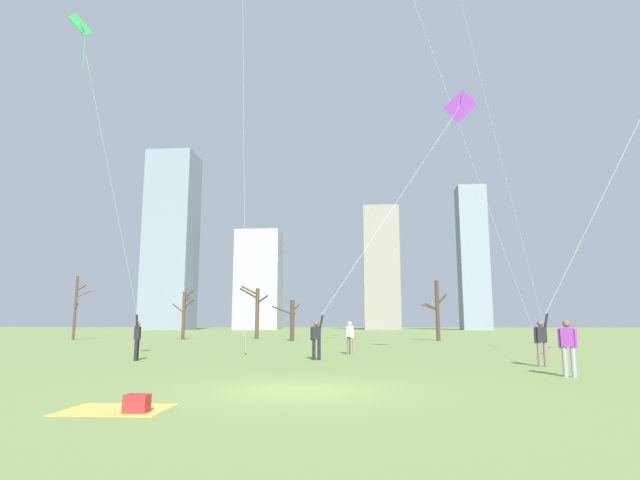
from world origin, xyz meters
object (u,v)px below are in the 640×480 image
object	(u,v)px
kite_flyer_midfield_center_teal	(564,292)
bare_tree_leftmost	(184,314)
bystander_far_off_by_trees	(350,336)
bare_tree_left_of_center	(256,310)
bystander_strolling_midfield	(568,345)
bare_tree_center	(76,306)
picnic_spot	(128,406)
bare_tree_far_right_edge	(292,319)
kite_flyer_foreground_left_green	(132,310)
kite_flyer_foreground_right_purple	(356,274)
distant_kite_drifting_left_orange	(417,9)
bare_tree_rightmost	(437,309)

from	to	relation	value
kite_flyer_midfield_center_teal	bare_tree_leftmost	distance (m)	38.19
bystander_far_off_by_trees	bare_tree_left_of_center	world-z (taller)	bare_tree_left_of_center
bystander_strolling_midfield	bare_tree_center	world-z (taller)	bare_tree_center
bystander_strolling_midfield	picnic_spot	xyz separation A→B (m)	(-9.99, -6.66, -0.81)
bare_tree_left_of_center	bare_tree_leftmost	xyz separation A→B (m)	(-6.44, -2.73, -0.43)
bare_tree_far_right_edge	bare_tree_center	world-z (taller)	bare_tree_center
picnic_spot	kite_flyer_foreground_left_green	bearing A→B (deg)	114.24
kite_flyer_foreground_right_purple	kite_flyer_midfield_center_teal	bearing A→B (deg)	-24.48
bare_tree_center	kite_flyer_midfield_center_teal	bearing A→B (deg)	-39.62
bare_tree_center	bare_tree_leftmost	world-z (taller)	bare_tree_center
picnic_spot	bare_tree_leftmost	world-z (taller)	bare_tree_leftmost
kite_flyer_foreground_right_purple	picnic_spot	xyz separation A→B (m)	(-3.88, -13.46, -3.55)
kite_flyer_midfield_center_teal	bare_tree_leftmost	size ratio (longest dim) A/B	3.48
bystander_strolling_midfield	distant_kite_drifting_left_orange	bearing A→B (deg)	100.79
picnic_spot	bare_tree_left_of_center	xyz separation A→B (m)	(-6.31, 42.50, 2.79)
bare_tree_center	kite_flyer_foreground_right_purple	bearing A→B (deg)	-42.98
kite_flyer_foreground_right_purple	bare_tree_far_right_edge	distance (m)	24.09
bystander_far_off_by_trees	bare_tree_far_right_edge	bearing A→B (deg)	105.56
bare_tree_left_of_center	bare_tree_rightmost	size ratio (longest dim) A/B	1.00
bare_tree_far_right_edge	bare_tree_leftmost	bearing A→B (deg)	164.40
distant_kite_drifting_left_orange	bare_tree_leftmost	world-z (taller)	distant_kite_drifting_left_orange
distant_kite_drifting_left_orange	picnic_spot	distance (m)	28.67
bare_tree_rightmost	picnic_spot	bearing A→B (deg)	-105.90
bystander_strolling_midfield	bare_tree_far_right_edge	bearing A→B (deg)	111.68
kite_flyer_foreground_left_green	bare_tree_rightmost	xyz separation A→B (m)	(15.97, 26.71, 0.69)
kite_flyer_foreground_right_purple	bystander_far_off_by_trees	world-z (taller)	kite_flyer_foreground_right_purple
distant_kite_drifting_left_orange	bare_tree_left_of_center	distance (m)	31.88
bare_tree_left_of_center	distant_kite_drifting_left_orange	bearing A→B (deg)	-59.05
kite_flyer_midfield_center_teal	kite_flyer_foreground_right_purple	bearing A→B (deg)	155.52
kite_flyer_foreground_right_purple	bare_tree_leftmost	size ratio (longest dim) A/B	2.66
kite_flyer_midfield_center_teal	distant_kite_drifting_left_orange	xyz separation A→B (m)	(-3.70, 9.26, 17.23)
distant_kite_drifting_left_orange	bare_tree_far_right_edge	size ratio (longest dim) A/B	6.30
kite_flyer_midfield_center_teal	bystander_strolling_midfield	size ratio (longest dim) A/B	10.04
bystander_far_off_by_trees	bare_tree_leftmost	distance (m)	27.95
bare_tree_center	bystander_far_off_by_trees	bearing A→B (deg)	-38.88
kite_flyer_foreground_left_green	bare_tree_far_right_edge	xyz separation A→B (m)	(3.15, 25.38, -0.16)
picnic_spot	bare_tree_rightmost	bearing A→B (deg)	74.10
kite_flyer_midfield_center_teal	bare_tree_far_right_edge	world-z (taller)	kite_flyer_midfield_center_teal
bystander_strolling_midfield	bare_tree_rightmost	world-z (taller)	bare_tree_rightmost
bare_tree_rightmost	kite_flyer_midfield_center_teal	bearing A→B (deg)	-89.12
bystander_far_off_by_trees	kite_flyer_foreground_left_green	bearing A→B (deg)	-146.51
distant_kite_drifting_left_orange	bare_tree_leftmost	bearing A→B (deg)	134.86
kite_flyer_midfield_center_teal	distant_kite_drifting_left_orange	bearing A→B (deg)	111.81
bare_tree_center	bare_tree_rightmost	world-z (taller)	bare_tree_center
distant_kite_drifting_left_orange	bare_tree_rightmost	distance (m)	25.59
kite_flyer_foreground_right_purple	bare_tree_center	xyz separation A→B (m)	(-26.47, 24.67, -0.55)
bystander_strolling_midfield	bystander_far_off_by_trees	bearing A→B (deg)	121.89
bare_tree_rightmost	bare_tree_center	bearing A→B (deg)	179.93
bare_tree_center	bare_tree_left_of_center	bearing A→B (deg)	15.00
distant_kite_drifting_left_orange	bare_tree_center	world-z (taller)	distant_kite_drifting_left_orange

